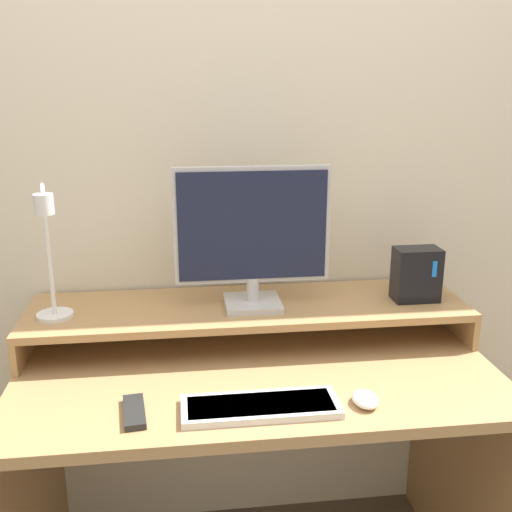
% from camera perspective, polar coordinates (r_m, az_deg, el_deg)
% --- Properties ---
extents(wall_back, '(6.00, 0.05, 2.50)m').
position_cam_1_polar(wall_back, '(1.90, -1.49, 8.39)').
color(wall_back, beige).
rests_on(wall_back, ground_plane).
extents(desk, '(1.30, 0.71, 0.76)m').
position_cam_1_polar(desk, '(1.78, 0.01, -16.62)').
color(desk, '#A87F51').
rests_on(desk, ground_plane).
extents(monitor_shelf, '(1.30, 0.35, 0.11)m').
position_cam_1_polar(monitor_shelf, '(1.80, -0.72, -5.08)').
color(monitor_shelf, '#A87F51').
rests_on(monitor_shelf, desk).
extents(monitor, '(0.45, 0.16, 0.41)m').
position_cam_1_polar(monitor, '(1.71, -0.34, 2.12)').
color(monitor, '#BCBCC1').
rests_on(monitor, monitor_shelf).
extents(desk_lamp, '(0.11, 0.22, 0.38)m').
position_cam_1_polar(desk_lamp, '(1.67, -19.09, -0.19)').
color(desk_lamp, silver).
rests_on(desk_lamp, monitor_shelf).
extents(router_dock, '(0.13, 0.09, 0.16)m').
position_cam_1_polar(router_dock, '(1.86, 15.02, -1.70)').
color(router_dock, black).
rests_on(router_dock, monitor_shelf).
extents(keyboard, '(0.37, 0.13, 0.02)m').
position_cam_1_polar(keyboard, '(1.46, 0.44, -14.12)').
color(keyboard, silver).
rests_on(keyboard, desk).
extents(mouse, '(0.06, 0.09, 0.03)m').
position_cam_1_polar(mouse, '(1.51, 10.37, -13.27)').
color(mouse, white).
rests_on(mouse, desk).
extents(remote_control, '(0.06, 0.15, 0.02)m').
position_cam_1_polar(remote_control, '(1.47, -11.52, -14.34)').
color(remote_control, black).
rests_on(remote_control, desk).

